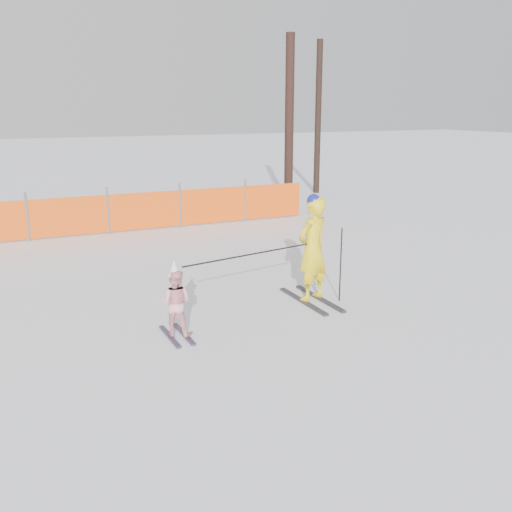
{
  "coord_description": "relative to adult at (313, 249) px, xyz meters",
  "views": [
    {
      "loc": [
        -3.76,
        -7.38,
        3.29
      ],
      "look_at": [
        0.0,
        0.5,
        1.0
      ],
      "focal_mm": 40.0,
      "sensor_mm": 36.0,
      "label": 1
    }
  ],
  "objects": [
    {
      "name": "child",
      "position": [
        -2.62,
        -0.52,
        -0.4
      ],
      "size": [
        0.61,
        0.89,
        1.17
      ],
      "color": "black",
      "rests_on": "ground"
    },
    {
      "name": "ski_poles",
      "position": [
        -0.69,
        -0.24,
        -0.03
      ],
      "size": [
        2.96,
        0.49,
        1.3
      ],
      "color": "black",
      "rests_on": "ground"
    },
    {
      "name": "adult",
      "position": [
        0.0,
        0.0,
        0.0
      ],
      "size": [
        0.76,
        1.54,
        1.88
      ],
      "color": "black",
      "rests_on": "ground"
    },
    {
      "name": "tree_trunks",
      "position": [
        5.36,
        9.75,
        1.88
      ],
      "size": [
        2.84,
        2.66,
        5.74
      ],
      "color": "black",
      "rests_on": "ground"
    },
    {
      "name": "safety_fence",
      "position": [
        -4.23,
        7.04,
        -0.38
      ],
      "size": [
        15.86,
        0.06,
        1.25
      ],
      "color": "#595960",
      "rests_on": "ground"
    },
    {
      "name": "ground",
      "position": [
        -1.18,
        -0.73,
        -0.94
      ],
      "size": [
        120.0,
        120.0,
        0.0
      ],
      "primitive_type": "plane",
      "color": "white",
      "rests_on": "ground"
    }
  ]
}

